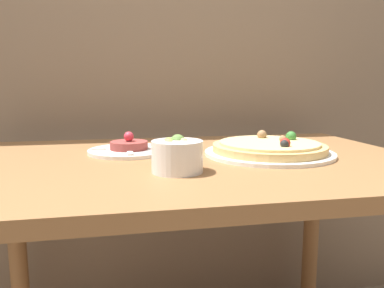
{
  "coord_description": "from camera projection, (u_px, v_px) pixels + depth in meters",
  "views": [
    {
      "loc": [
        -0.2,
        -0.56,
        0.96
      ],
      "look_at": [
        -0.01,
        0.4,
        0.81
      ],
      "focal_mm": 35.0,
      "sensor_mm": 36.0,
      "label": 1
    }
  ],
  "objects": [
    {
      "name": "dining_table",
      "position": [
        194.0,
        196.0,
        1.02
      ],
      "size": [
        1.23,
        0.81,
        0.77
      ],
      "color": "olive",
      "rests_on": "ground_plane"
    },
    {
      "name": "pizza_plate",
      "position": [
        269.0,
        149.0,
        1.05
      ],
      "size": [
        0.36,
        0.36,
        0.06
      ],
      "color": "white",
      "rests_on": "dining_table"
    },
    {
      "name": "tartare_plate",
      "position": [
        129.0,
        149.0,
        1.09
      ],
      "size": [
        0.24,
        0.24,
        0.06
      ],
      "color": "white",
      "rests_on": "dining_table"
    },
    {
      "name": "small_bowl",
      "position": [
        177.0,
        155.0,
        0.84
      ],
      "size": [
        0.12,
        0.12,
        0.08
      ],
      "color": "white",
      "rests_on": "dining_table"
    }
  ]
}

